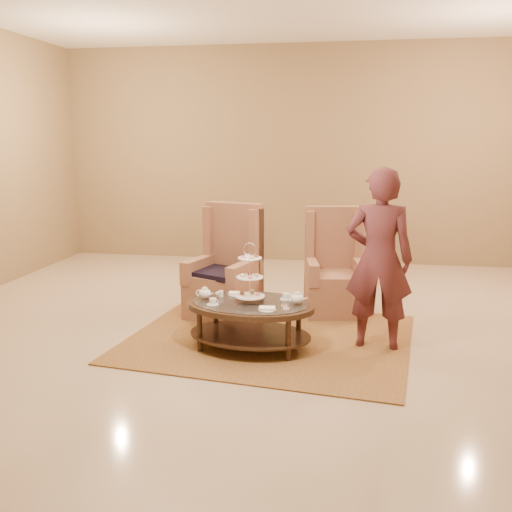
% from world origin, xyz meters
% --- Properties ---
extents(ground, '(8.00, 8.00, 0.00)m').
position_xyz_m(ground, '(0.00, 0.00, 0.00)').
color(ground, '#C5AF93').
rests_on(ground, ground).
extents(ceiling, '(8.00, 8.00, 0.02)m').
position_xyz_m(ceiling, '(0.00, 0.00, 0.00)').
color(ceiling, silver).
rests_on(ceiling, ground).
extents(wall_back, '(8.00, 0.04, 3.50)m').
position_xyz_m(wall_back, '(0.00, 4.00, 1.75)').
color(wall_back, olive).
rests_on(wall_back, ground).
extents(rug, '(3.06, 2.66, 0.01)m').
position_xyz_m(rug, '(0.03, 0.10, 0.01)').
color(rug, olive).
rests_on(rug, ground).
extents(tea_table, '(1.35, 1.01, 1.06)m').
position_xyz_m(tea_table, '(-0.13, -0.20, 0.38)').
color(tea_table, black).
rests_on(tea_table, ground).
extents(armchair_left, '(0.87, 0.89, 1.29)m').
position_xyz_m(armchair_left, '(-0.58, 0.83, 0.44)').
color(armchair_left, '#996348').
rests_on(armchair_left, ground).
extents(armchair_right, '(0.77, 0.79, 1.23)m').
position_xyz_m(armchair_right, '(0.64, 1.18, 0.41)').
color(armchair_right, '#996348').
rests_on(armchair_right, ground).
extents(person, '(0.67, 0.47, 1.77)m').
position_xyz_m(person, '(1.09, 0.04, 0.88)').
color(person, '#532327').
rests_on(person, ground).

